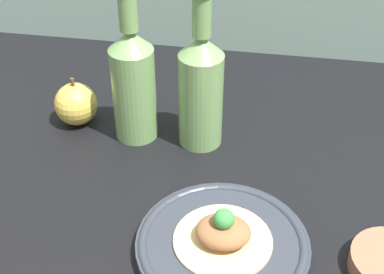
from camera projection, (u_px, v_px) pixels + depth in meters
ground_plane at (211, 231)px, 78.12cm from camera, size 180.00×110.00×4.00cm
plate at (222, 245)px, 71.67cm from camera, size 23.42×23.42×2.35cm
plated_food at (223, 233)px, 70.28cm from camera, size 13.31×13.31×5.66cm
cider_bottle_left at (133, 81)px, 87.23cm from camera, size 7.31×7.31×27.71cm
cider_bottle_right at (201, 87)px, 85.73cm from camera, size 7.31×7.31×27.71cm
apple at (76, 104)px, 94.34cm from camera, size 7.59×7.59×9.04cm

